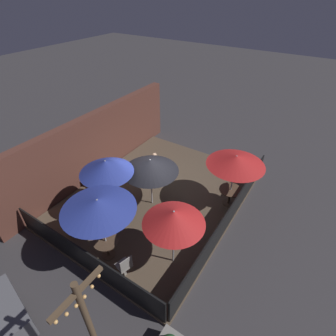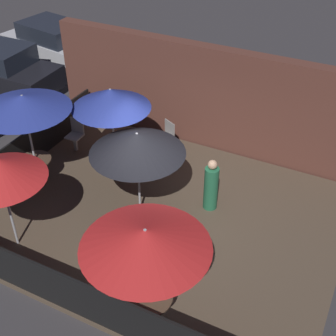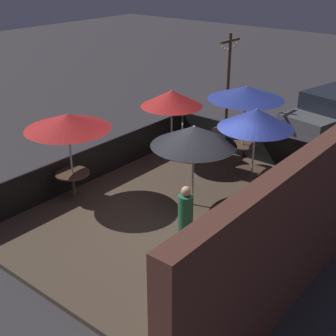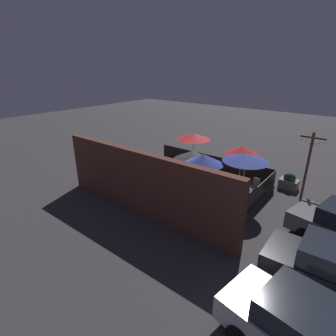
% 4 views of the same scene
% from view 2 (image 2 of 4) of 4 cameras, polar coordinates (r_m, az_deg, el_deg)
% --- Properties ---
extents(ground_plane, '(60.00, 60.00, 0.00)m').
position_cam_2_polar(ground_plane, '(10.83, -1.05, -6.18)').
color(ground_plane, '#383538').
extents(patio_deck, '(8.00, 6.20, 0.12)m').
position_cam_2_polar(patio_deck, '(10.79, -1.05, -5.95)').
color(patio_deck, brown).
rests_on(patio_deck, ground_plane).
extents(building_wall, '(9.60, 0.36, 2.92)m').
position_cam_2_polar(building_wall, '(12.50, 6.07, 8.11)').
color(building_wall, brown).
rests_on(building_wall, ground_plane).
extents(fence_front, '(7.80, 0.05, 0.95)m').
position_cam_2_polar(fence_front, '(8.67, -10.86, -15.32)').
color(fence_front, black).
rests_on(fence_front, patio_deck).
extents(fence_side_left, '(0.05, 6.00, 0.95)m').
position_cam_2_polar(fence_side_left, '(12.44, -17.43, 1.70)').
color(fence_side_left, black).
rests_on(fence_side_left, patio_deck).
extents(patio_umbrella_0, '(1.86, 1.86, 2.39)m').
position_cam_2_polar(patio_umbrella_0, '(10.89, -7.00, 8.40)').
color(patio_umbrella_0, '#B2B2B7').
rests_on(patio_umbrella_0, patio_deck).
extents(patio_umbrella_1, '(2.10, 2.10, 2.26)m').
position_cam_2_polar(patio_umbrella_1, '(7.25, -2.78, -8.61)').
color(patio_umbrella_1, '#B2B2B7').
rests_on(patio_umbrella_1, patio_deck).
extents(patio_umbrella_2, '(2.13, 2.13, 2.42)m').
position_cam_2_polar(patio_umbrella_2, '(10.93, -17.25, 7.62)').
color(patio_umbrella_2, '#B2B2B7').
rests_on(patio_umbrella_2, patio_deck).
extents(patio_umbrella_4, '(2.07, 2.07, 2.09)m').
position_cam_2_polar(patio_umbrella_4, '(9.78, -3.78, 3.04)').
color(patio_umbrella_4, '#B2B2B7').
rests_on(patio_umbrella_4, patio_deck).
extents(dining_table_0, '(0.99, 0.99, 0.72)m').
position_cam_2_polar(dining_table_0, '(11.70, -6.44, 1.55)').
color(dining_table_0, '#4C3828').
rests_on(dining_table_0, patio_deck).
extents(dining_table_1, '(0.87, 0.87, 0.72)m').
position_cam_2_polar(dining_table_1, '(8.38, -2.48, -15.93)').
color(dining_table_1, '#4C3828').
rests_on(dining_table_1, patio_deck).
extents(dining_table_2, '(0.79, 0.79, 0.71)m').
position_cam_2_polar(dining_table_2, '(11.79, -15.82, 0.44)').
color(dining_table_2, '#4C3828').
rests_on(dining_table_2, patio_deck).
extents(patio_chair_0, '(0.41, 0.41, 0.91)m').
position_cam_2_polar(patio_chair_0, '(12.88, -11.19, 4.12)').
color(patio_chair_0, gray).
rests_on(patio_chair_0, patio_deck).
extents(patio_chair_1, '(0.54, 0.54, 0.95)m').
position_cam_2_polar(patio_chair_1, '(12.44, -0.22, 3.82)').
color(patio_chair_1, gray).
rests_on(patio_chair_1, patio_deck).
extents(patio_chair_2, '(0.49, 0.49, 0.93)m').
position_cam_2_polar(patio_chair_2, '(11.45, -19.83, -1.96)').
color(patio_chair_2, gray).
rests_on(patio_chair_2, patio_deck).
extents(patron_0, '(0.36, 0.36, 1.31)m').
position_cam_2_polar(patron_0, '(10.62, 5.27, -2.25)').
color(patron_0, '#236642').
rests_on(patron_0, patio_deck).
extents(parked_car_2, '(4.23, 2.33, 1.62)m').
position_cam_2_polar(parked_car_2, '(18.35, -13.75, 14.56)').
color(parked_car_2, silver).
rests_on(parked_car_2, ground_plane).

